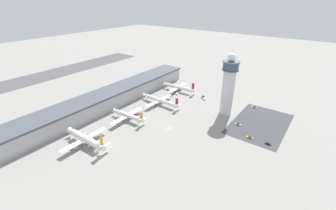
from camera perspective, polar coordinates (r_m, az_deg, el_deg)
ground_plane at (r=177.71m, az=0.35°, el=-5.91°), size 1000.00×1000.00×0.00m
terminal_building at (r=218.21m, az=-14.63°, el=1.76°), size 201.92×25.00×14.56m
runway_strip at (r=332.27m, az=-29.73°, el=6.16°), size 302.88×44.00×0.01m
control_tower at (r=195.08m, az=15.10°, el=4.86°), size 13.78×13.78×53.41m
parking_lot_surface at (r=198.40m, az=22.31°, el=-4.40°), size 64.00×40.00×0.01m
airplane_gate_alpha at (r=167.28m, az=-20.24°, el=-8.07°), size 36.03×38.54×14.53m
airplane_gate_bravo at (r=189.60m, az=-10.24°, el=-2.64°), size 35.04×32.88×12.11m
airplane_gate_charlie at (r=214.08m, az=-2.13°, el=1.19°), size 35.03×43.04×12.00m
airplane_gate_delta at (r=243.74m, az=2.62°, el=4.51°), size 31.94×38.13×12.92m
service_truck_catering at (r=230.05m, az=8.99°, el=1.84°), size 6.70×7.49×2.65m
service_truck_fuel at (r=165.63m, az=-18.26°, el=-9.70°), size 3.94×7.47×2.69m
service_truck_baggage at (r=239.15m, az=2.54°, el=3.15°), size 8.10×4.61×2.97m
car_blue_compact at (r=176.56m, az=20.08°, el=-7.75°), size 1.75×4.71×1.39m
car_maroon_suv at (r=174.70m, az=24.08°, el=-8.93°), size 1.82×4.23×1.40m
car_black_suv at (r=223.38m, az=21.09°, el=-0.55°), size 1.92×4.52×1.50m
car_red_hatchback at (r=190.32m, az=17.38°, el=-4.68°), size 1.81×4.18×1.59m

